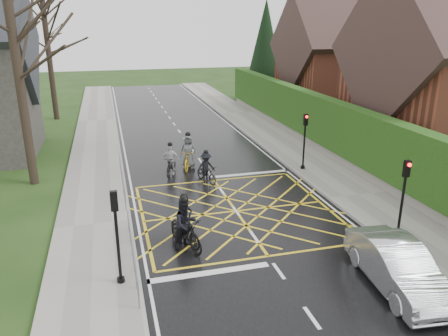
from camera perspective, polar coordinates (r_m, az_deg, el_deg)
name	(u,v)px	position (r m, az deg, el deg)	size (l,w,h in m)	color
ground	(236,211)	(19.21, 1.57, -5.66)	(120.00, 120.00, 0.00)	#1A3110
road	(236,211)	(19.20, 1.57, -5.64)	(9.00, 80.00, 0.01)	black
sidewalk_right	(358,196)	(21.55, 17.09, -3.52)	(3.00, 80.00, 0.15)	gray
sidewalk_left	(94,225)	(18.52, -16.66, -7.20)	(3.00, 80.00, 0.15)	gray
stone_wall	(330,152)	(27.18, 13.74, 1.99)	(0.50, 38.00, 0.70)	slate
hedge	(333,124)	(26.74, 14.03, 5.59)	(0.90, 38.00, 2.80)	#12390F
house_far	(340,64)	(40.15, 14.96, 13.03)	(9.80, 8.80, 10.30)	brown
conifer	(265,51)	(45.67, 5.40, 14.97)	(4.60, 4.60, 10.00)	black
tree_near	(10,21)	(23.09, -26.11, 16.89)	(9.24, 9.24, 11.44)	black
tree_mid	(16,8)	(31.15, -25.58, 18.32)	(10.08, 10.08, 12.48)	black
tree_far	(46,30)	(38.99, -22.25, 16.34)	(8.40, 8.40, 10.40)	black
railing_south	(132,247)	(15.06, -11.90, -10.05)	(0.05, 5.04, 1.03)	slate
railing_north	(122,174)	(21.95, -13.18, -0.77)	(0.05, 6.04, 1.03)	slate
traffic_light_ne	(304,142)	(24.10, 10.44, 3.35)	(0.24, 0.31, 3.21)	black
traffic_light_se	(402,201)	(17.31, 22.26, -3.97)	(0.24, 0.31, 3.21)	black
traffic_light_sw	(117,239)	(13.76, -13.76, -8.95)	(0.24, 0.31, 3.21)	black
cyclist_rear	(185,227)	(16.44, -5.10, -7.68)	(1.38, 2.14, 1.96)	black
cyclist_back	(186,229)	(16.02, -5.05, -7.92)	(1.31, 2.08, 2.02)	black
cyclist_mid	(206,170)	(22.41, -2.33, -0.31)	(1.15, 1.85, 1.70)	black
cyclist_front	(171,163)	(23.62, -6.96, 0.68)	(1.17, 1.85, 1.80)	black
cyclist_lead	(189,156)	(24.55, -4.64, 1.60)	(1.44, 2.27, 2.08)	gold
car	(398,266)	(14.80, 21.72, -11.84)	(1.55, 4.44, 1.46)	silver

